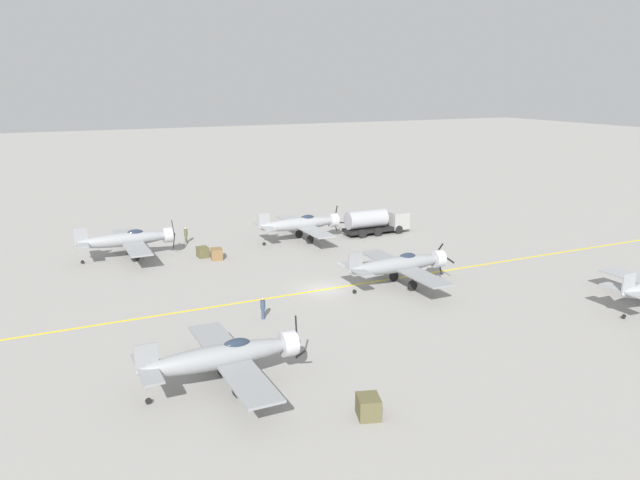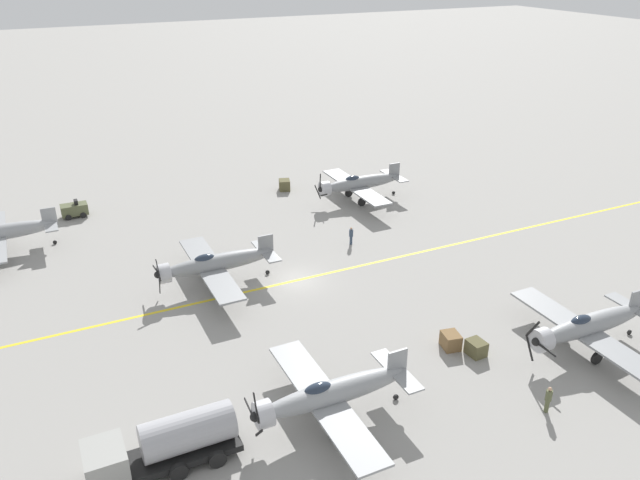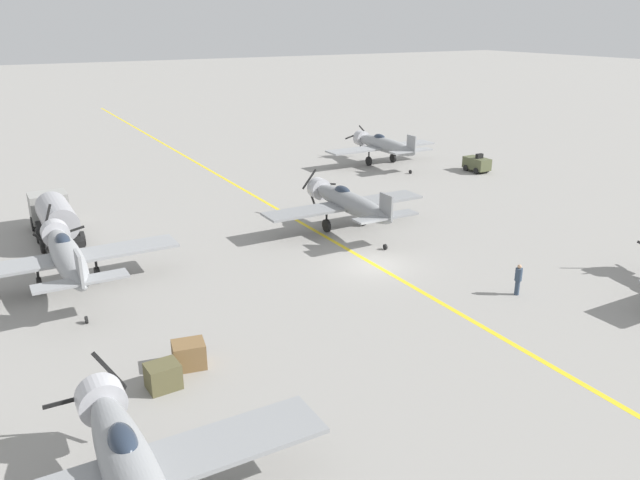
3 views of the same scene
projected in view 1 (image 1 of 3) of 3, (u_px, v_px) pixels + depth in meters
The scene contains 12 objects.
ground_plane at pixel (325, 289), 54.61m from camera, with size 400.00×400.00×0.00m, color gray.
taxiway_stripe at pixel (325, 289), 54.61m from camera, with size 0.30×160.00×0.01m, color yellow.
airplane_near_left at pixel (128, 239), 63.68m from camera, with size 12.00×9.98×3.65m.
airplane_mid_center at pixel (400, 265), 54.95m from camera, with size 12.00×9.98×3.65m.
airplane_near_right at pixel (225, 356), 36.64m from camera, with size 12.00×9.98×3.80m.
airplane_mid_left at pixel (301, 224), 70.63m from camera, with size 12.00×9.98×3.73m.
fuel_tanker at pixel (376, 221), 74.18m from camera, with size 2.67×8.00×2.98m.
ground_crew_walking at pixel (263, 307), 47.60m from camera, with size 0.38×0.38×1.73m.
ground_crew_inspecting at pixel (186, 234), 70.01m from camera, with size 0.39×0.39×1.81m.
supply_crate_by_tanker at pixel (203, 252), 64.53m from camera, with size 1.28×1.06×1.06m, color brown.
supply_crate_mid_lane at pixel (368, 407), 33.76m from camera, with size 1.43×1.19×1.19m, color brown.
supply_crate_outboard at pixel (217, 254), 63.73m from camera, with size 1.34×1.12×1.12m, color brown.
Camera 1 is at (46.51, -22.89, 17.71)m, focal length 35.00 mm.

